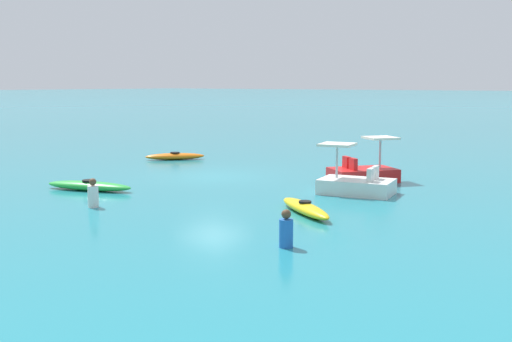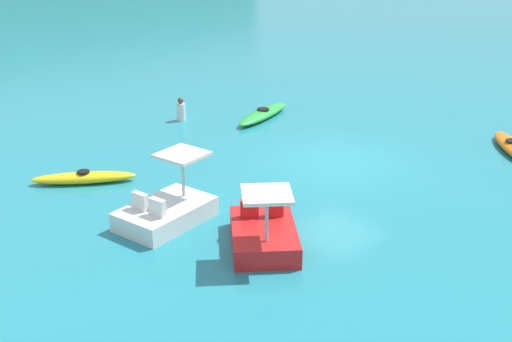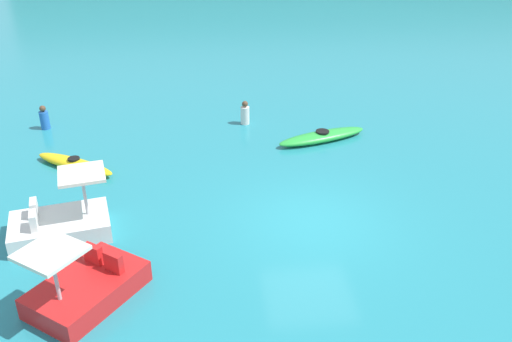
# 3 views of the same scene
# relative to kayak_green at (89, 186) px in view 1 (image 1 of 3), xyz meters

# --- Properties ---
(ground_plane) EXTENTS (600.00, 600.00, 0.00)m
(ground_plane) POSITION_rel_kayak_green_xyz_m (-1.33, -5.02, -0.16)
(ground_plane) COLOR teal
(kayak_green) EXTENTS (3.35, 1.72, 0.37)m
(kayak_green) POSITION_rel_kayak_green_xyz_m (0.00, 0.00, 0.00)
(kayak_green) COLOR green
(kayak_green) RESTS_ON ground_plane
(kayak_orange) EXTENTS (2.45, 2.58, 0.37)m
(kayak_orange) POSITION_rel_kayak_green_xyz_m (3.74, -8.05, 0.00)
(kayak_orange) COLOR orange
(kayak_orange) RESTS_ON ground_plane
(kayak_yellow) EXTENTS (2.79, 2.13, 0.37)m
(kayak_yellow) POSITION_rel_kayak_green_xyz_m (-8.08, -1.25, -0.00)
(kayak_yellow) COLOR yellow
(kayak_yellow) RESTS_ON ground_plane
(pedal_boat_white) EXTENTS (2.67, 1.97, 1.68)m
(pedal_boat_white) POSITION_rel_kayak_green_xyz_m (-7.74, -4.97, 0.17)
(pedal_boat_white) COLOR white
(pedal_boat_white) RESTS_ON ground_plane
(pedal_boat_red) EXTENTS (2.64, 2.82, 1.68)m
(pedal_boat_red) POSITION_rel_kayak_green_xyz_m (-6.70, -7.53, 0.17)
(pedal_boat_red) COLOR red
(pedal_boat_red) RESTS_ON ground_plane
(person_near_shore) EXTENTS (0.44, 0.44, 0.88)m
(person_near_shore) POSITION_rel_kayak_green_xyz_m (-2.50, 1.79, 0.22)
(person_near_shore) COLOR silver
(person_near_shore) RESTS_ON ground_plane
(person_by_kayaks) EXTENTS (0.34, 0.34, 0.88)m
(person_by_kayaks) POSITION_rel_kayak_green_xyz_m (-9.70, 2.08, 0.22)
(person_by_kayaks) COLOR blue
(person_by_kayaks) RESTS_ON ground_plane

